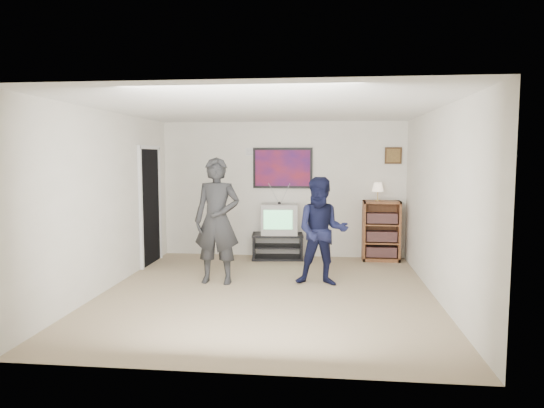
% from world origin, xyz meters
% --- Properties ---
extents(room_shell, '(4.51, 5.00, 2.51)m').
position_xyz_m(room_shell, '(0.00, 0.35, 1.25)').
color(room_shell, '#877256').
rests_on(room_shell, ground).
extents(media_stand, '(0.97, 0.60, 0.46)m').
position_xyz_m(media_stand, '(-0.07, 2.23, 0.23)').
color(media_stand, black).
rests_on(media_stand, room_shell).
extents(crt_television, '(0.69, 0.60, 0.55)m').
position_xyz_m(crt_television, '(-0.04, 2.23, 0.73)').
color(crt_television, '#9C9B97').
rests_on(crt_television, media_stand).
extents(bookshelf, '(0.65, 0.37, 1.08)m').
position_xyz_m(bookshelf, '(1.79, 2.28, 0.54)').
color(bookshelf, brown).
rests_on(bookshelf, room_shell).
extents(table_lamp, '(0.21, 0.21, 0.33)m').
position_xyz_m(table_lamp, '(1.71, 2.26, 1.24)').
color(table_lamp, '#FFE1C1').
rests_on(table_lamp, bookshelf).
extents(person_tall, '(0.70, 0.48, 1.86)m').
position_xyz_m(person_tall, '(-0.79, 0.46, 0.93)').
color(person_tall, '#232425').
rests_on(person_tall, room_shell).
extents(person_short, '(0.79, 0.62, 1.57)m').
position_xyz_m(person_short, '(0.74, 0.50, 0.79)').
color(person_short, black).
rests_on(person_short, room_shell).
extents(controller_left, '(0.04, 0.13, 0.04)m').
position_xyz_m(controller_left, '(-0.73, 0.67, 1.26)').
color(controller_left, white).
rests_on(controller_left, person_tall).
extents(controller_right, '(0.06, 0.12, 0.03)m').
position_xyz_m(controller_right, '(0.78, 0.74, 1.15)').
color(controller_right, white).
rests_on(controller_right, person_short).
extents(poster, '(1.10, 0.03, 0.75)m').
position_xyz_m(poster, '(0.00, 2.48, 1.65)').
color(poster, black).
rests_on(poster, room_shell).
extents(air_vent, '(0.28, 0.02, 0.14)m').
position_xyz_m(air_vent, '(-0.55, 2.48, 1.95)').
color(air_vent, white).
rests_on(air_vent, room_shell).
extents(small_picture, '(0.30, 0.03, 0.30)m').
position_xyz_m(small_picture, '(2.00, 2.48, 1.88)').
color(small_picture, '#432F15').
rests_on(small_picture, room_shell).
extents(doorway, '(0.03, 0.85, 2.00)m').
position_xyz_m(doorway, '(-2.23, 1.60, 1.00)').
color(doorway, black).
rests_on(doorway, room_shell).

